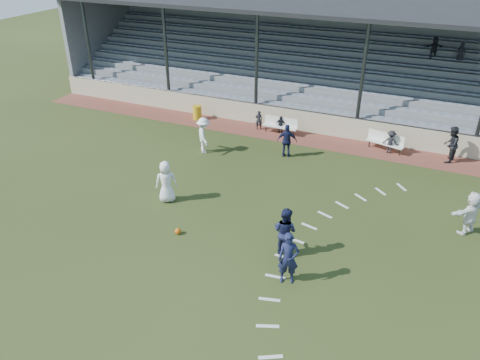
% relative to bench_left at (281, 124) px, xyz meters
% --- Properties ---
extents(ground, '(90.00, 90.00, 0.00)m').
position_rel_bench_left_xyz_m(ground, '(1.06, -10.67, -0.58)').
color(ground, '#2A3616').
rests_on(ground, ground).
extents(cinder_track, '(34.00, 2.00, 0.02)m').
position_rel_bench_left_xyz_m(cinder_track, '(1.06, -0.17, -0.57)').
color(cinder_track, brown).
rests_on(cinder_track, ground).
extents(retaining_wall, '(34.00, 0.18, 1.20)m').
position_rel_bench_left_xyz_m(retaining_wall, '(1.06, 0.88, 0.02)').
color(retaining_wall, '#BCB090').
rests_on(retaining_wall, ground).
extents(bench_left, '(2.01, 0.50, 0.95)m').
position_rel_bench_left_xyz_m(bench_left, '(0.00, 0.00, 0.00)').
color(bench_left, silver).
rests_on(bench_left, cinder_track).
extents(bench_right, '(2.03, 0.98, 0.95)m').
position_rel_bench_left_xyz_m(bench_right, '(5.82, 0.08, 0.00)').
color(bench_right, silver).
rests_on(bench_right, cinder_track).
extents(trash_bin, '(0.53, 0.53, 0.85)m').
position_rel_bench_left_xyz_m(trash_bin, '(-5.40, 0.00, -0.14)').
color(trash_bin, gold).
rests_on(trash_bin, cinder_track).
extents(football, '(0.25, 0.25, 0.25)m').
position_rel_bench_left_xyz_m(football, '(-0.35, -10.96, -0.46)').
color(football, '#D2570C').
rests_on(football, ground).
extents(player_white_lead, '(1.09, 1.01, 1.87)m').
position_rel_bench_left_xyz_m(player_white_lead, '(-2.03, -8.98, 0.35)').
color(player_white_lead, white).
rests_on(player_white_lead, ground).
extents(player_navy_lead, '(0.81, 0.68, 1.91)m').
position_rel_bench_left_xyz_m(player_navy_lead, '(4.42, -11.85, 0.37)').
color(player_navy_lead, '#161A3C').
rests_on(player_navy_lead, ground).
extents(player_navy_mid, '(1.06, 0.92, 1.89)m').
position_rel_bench_left_xyz_m(player_navy_mid, '(3.81, -10.41, 0.36)').
color(player_navy_mid, '#161A3C').
rests_on(player_navy_mid, ground).
extents(player_white_wing, '(1.30, 1.40, 1.90)m').
position_rel_bench_left_xyz_m(player_white_wing, '(-2.85, -3.96, 0.37)').
color(player_white_wing, white).
rests_on(player_white_wing, ground).
extents(player_navy_wing, '(1.10, 0.68, 1.74)m').
position_rel_bench_left_xyz_m(player_navy_wing, '(1.28, -2.72, 0.29)').
color(player_navy_wing, '#161A3C').
rests_on(player_navy_wing, ground).
extents(player_white_back, '(1.48, 1.61, 1.79)m').
position_rel_bench_left_xyz_m(player_white_back, '(9.91, -6.32, 0.31)').
color(player_white_back, white).
rests_on(player_white_back, ground).
extents(official, '(0.92, 1.06, 1.88)m').
position_rel_bench_left_xyz_m(official, '(8.94, -0.04, 0.37)').
color(official, black).
rests_on(official, cinder_track).
extents(sub_left_near, '(0.49, 0.42, 1.14)m').
position_rel_bench_left_xyz_m(sub_left_near, '(-1.36, 0.04, 0.01)').
color(sub_left_near, black).
rests_on(sub_left_near, cinder_track).
extents(sub_left_far, '(0.62, 0.30, 1.01)m').
position_rel_bench_left_xyz_m(sub_left_far, '(-0.01, 0.03, -0.06)').
color(sub_left_far, black).
rests_on(sub_left_far, cinder_track).
extents(sub_right, '(0.81, 0.48, 1.24)m').
position_rel_bench_left_xyz_m(sub_right, '(6.10, -0.15, 0.06)').
color(sub_right, black).
rests_on(sub_right, cinder_track).
extents(grandstand, '(34.60, 9.00, 6.61)m').
position_rel_bench_left_xyz_m(grandstand, '(1.07, 5.59, 1.62)').
color(grandstand, gray).
rests_on(grandstand, ground).
extents(penalty_arc, '(3.89, 14.63, 0.01)m').
position_rel_bench_left_xyz_m(penalty_arc, '(5.19, -10.67, -0.58)').
color(penalty_arc, silver).
rests_on(penalty_arc, ground).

